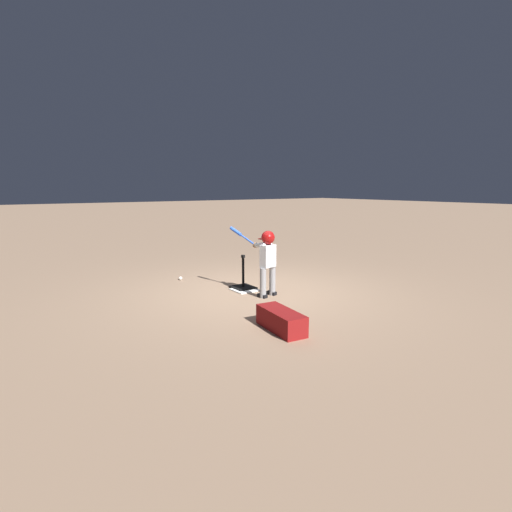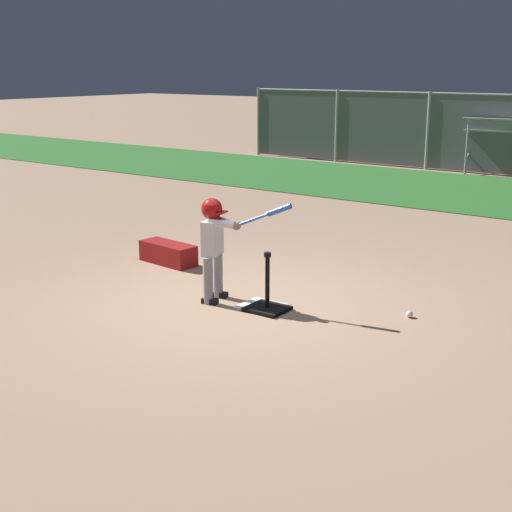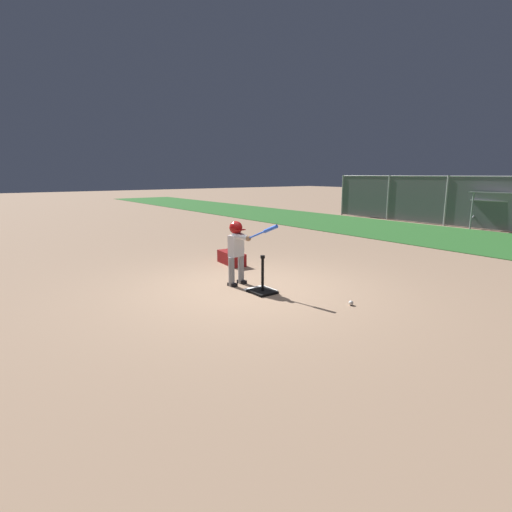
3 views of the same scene
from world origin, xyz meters
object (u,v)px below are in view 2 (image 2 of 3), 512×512
at_px(batting_tee, 267,303).
at_px(bleachers_right_center, 332,139).
at_px(baseball, 409,314).
at_px(batter_child, 215,236).
at_px(equipment_bag, 168,253).

relative_size(batting_tee, bleachers_right_center, 0.22).
bearing_deg(baseball, batter_child, -159.40).
height_order(batting_tee, bleachers_right_center, bleachers_right_center).
distance_m(batting_tee, bleachers_right_center, 14.00).
height_order(baseball, equipment_bag, equipment_bag).
relative_size(batting_tee, baseball, 8.84).
xyz_separation_m(batting_tee, equipment_bag, (-2.18, 0.79, 0.05)).
xyz_separation_m(batting_tee, baseball, (1.35, 0.70, -0.05)).
distance_m(bleachers_right_center, equipment_bag, 12.41).
bearing_deg(batter_child, equipment_bag, 150.74).
xyz_separation_m(batting_tee, batter_child, (-0.67, -0.06, 0.66)).
bearing_deg(bleachers_right_center, equipment_bag, -70.19).
distance_m(baseball, bleachers_right_center, 14.08).
relative_size(batter_child, bleachers_right_center, 0.40).
distance_m(batter_child, baseball, 2.27).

